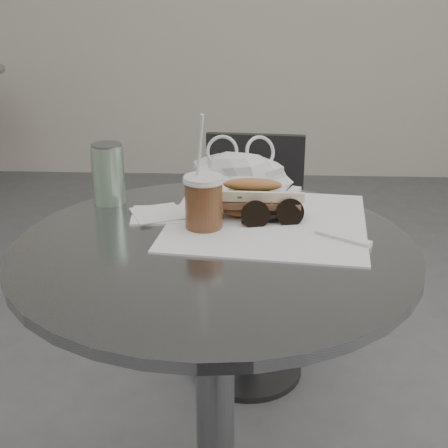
{
  "coord_description": "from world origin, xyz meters",
  "views": [
    {
      "loc": [
        0.07,
        -0.86,
        1.21
      ],
      "look_at": [
        0.02,
        0.18,
        0.79
      ],
      "focal_mm": 50.0,
      "sensor_mm": 36.0,
      "label": 1
    }
  ],
  "objects_px": {
    "chair_far": "(250,273)",
    "iced_coffee": "(204,202)",
    "drink_can": "(108,174)",
    "sunglasses": "(272,216)",
    "cafe_table": "(215,369)",
    "banh_mi": "(252,199)"
  },
  "relations": [
    {
      "from": "cafe_table",
      "to": "iced_coffee",
      "type": "distance_m",
      "value": 0.34
    },
    {
      "from": "banh_mi",
      "to": "drink_can",
      "type": "height_order",
      "value": "drink_can"
    },
    {
      "from": "banh_mi",
      "to": "iced_coffee",
      "type": "bearing_deg",
      "value": -146.33
    },
    {
      "from": "chair_far",
      "to": "banh_mi",
      "type": "relative_size",
      "value": 3.06
    },
    {
      "from": "chair_far",
      "to": "iced_coffee",
      "type": "bearing_deg",
      "value": 85.84
    },
    {
      "from": "banh_mi",
      "to": "iced_coffee",
      "type": "height_order",
      "value": "iced_coffee"
    },
    {
      "from": "drink_can",
      "to": "iced_coffee",
      "type": "bearing_deg",
      "value": -33.27
    },
    {
      "from": "cafe_table",
      "to": "banh_mi",
      "type": "xyz_separation_m",
      "value": [
        0.07,
        0.14,
        0.32
      ]
    },
    {
      "from": "cafe_table",
      "to": "chair_far",
      "type": "bearing_deg",
      "value": 84.47
    },
    {
      "from": "chair_far",
      "to": "banh_mi",
      "type": "height_order",
      "value": "banh_mi"
    },
    {
      "from": "cafe_table",
      "to": "banh_mi",
      "type": "height_order",
      "value": "banh_mi"
    },
    {
      "from": "chair_far",
      "to": "cafe_table",
      "type": "bearing_deg",
      "value": 88.82
    },
    {
      "from": "iced_coffee",
      "to": "cafe_table",
      "type": "bearing_deg",
      "value": -72.42
    },
    {
      "from": "iced_coffee",
      "to": "drink_can",
      "type": "bearing_deg",
      "value": 146.73
    },
    {
      "from": "chair_far",
      "to": "banh_mi",
      "type": "bearing_deg",
      "value": 94.59
    },
    {
      "from": "iced_coffee",
      "to": "sunglasses",
      "type": "xyz_separation_m",
      "value": [
        0.14,
        0.02,
        -0.03
      ]
    },
    {
      "from": "cafe_table",
      "to": "banh_mi",
      "type": "relative_size",
      "value": 3.13
    },
    {
      "from": "iced_coffee",
      "to": "drink_can",
      "type": "relative_size",
      "value": 1.75
    },
    {
      "from": "chair_far",
      "to": "iced_coffee",
      "type": "xyz_separation_m",
      "value": [
        -0.09,
        -0.62,
        0.46
      ]
    },
    {
      "from": "iced_coffee",
      "to": "drink_can",
      "type": "distance_m",
      "value": 0.26
    },
    {
      "from": "cafe_table",
      "to": "iced_coffee",
      "type": "bearing_deg",
      "value": 107.58
    },
    {
      "from": "drink_can",
      "to": "sunglasses",
      "type": "bearing_deg",
      "value": -19.23
    }
  ]
}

